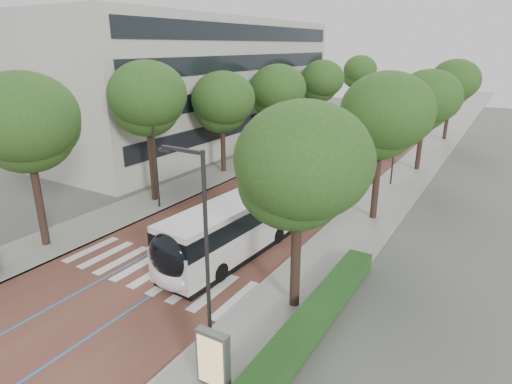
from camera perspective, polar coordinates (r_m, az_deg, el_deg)
ground at (r=22.69m, az=-15.38°, el=-11.21°), size 160.00×160.00×0.00m
road at (r=56.22m, az=15.38°, el=6.88°), size 11.00×140.00×0.02m
sidewalk_left at (r=58.63m, az=8.31°, el=7.89°), size 4.00×140.00×0.12m
sidewalk_right at (r=54.71m, az=22.95°, el=5.79°), size 4.00×140.00×0.12m
kerb_left at (r=57.94m, az=10.05°, el=7.66°), size 0.20×140.00×0.14m
kerb_right at (r=55.00m, az=21.00°, el=6.09°), size 0.20×140.00×0.14m
zebra_crossing at (r=23.14m, az=-13.24°, el=-10.32°), size 10.55×3.60×0.01m
lane_line_left at (r=56.66m, az=13.83°, el=7.11°), size 0.12×126.00×0.01m
lane_line_right at (r=55.82m, az=16.97°, el=6.66°), size 0.12×126.00×0.01m
office_building at (r=53.67m, az=-8.92°, el=14.33°), size 18.11×40.00×14.00m
hedge at (r=17.80m, az=6.39°, el=-17.85°), size 1.20×14.00×0.80m
streetlight_near at (r=14.45m, az=-7.18°, el=-7.18°), size 1.82×0.20×8.00m
streetlight_far at (r=36.57m, az=17.94°, el=8.10°), size 1.82×0.20×8.00m
lamp_post_left at (r=30.51m, az=-13.28°, el=5.15°), size 0.14×0.14×8.00m
trees_left at (r=43.54m, az=0.17°, el=13.01°), size 6.01×60.40×9.66m
trees_right at (r=36.55m, az=20.04°, el=10.47°), size 5.78×47.66×9.15m
lead_bus at (r=26.20m, az=1.69°, el=-2.34°), size 3.69×18.52×3.20m
bus_queued_0 at (r=40.91m, az=12.02°, el=5.10°), size 3.28×12.53×3.20m
bus_queued_1 at (r=52.38m, az=16.67°, el=7.72°), size 3.08×12.50×3.20m
bus_queued_2 at (r=64.42m, az=19.62°, el=9.40°), size 3.09×12.50×3.20m
bus_queued_3 at (r=77.65m, az=22.01°, el=10.59°), size 2.79×12.45×3.20m
ad_panel at (r=15.04m, az=-5.72°, el=-21.62°), size 1.17×0.46×2.42m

